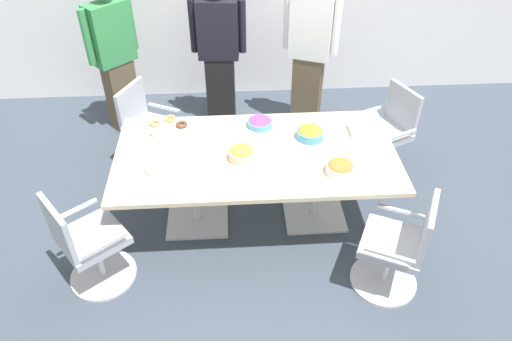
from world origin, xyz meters
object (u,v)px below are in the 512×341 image
at_px(person_standing_0, 114,55).
at_px(person_standing_1, 219,51).
at_px(snack_bowl_pretzels, 340,168).
at_px(office_chair_0, 398,250).
at_px(snack_bowl_chips_yellow, 242,153).
at_px(snack_bowl_chips_orange, 310,133).
at_px(conference_table, 256,164).
at_px(office_chair_1, 385,136).
at_px(person_standing_2, 310,49).
at_px(napkin_pile, 360,129).
at_px(plate_stack, 158,168).
at_px(donut_platter, 167,127).
at_px(office_chair_2, 149,133).
at_px(snack_bowl_candy_mix, 260,122).
at_px(office_chair_3, 87,246).

xyz_separation_m(person_standing_0, person_standing_1, (1.13, 0.07, -0.01)).
bearing_deg(snack_bowl_pretzels, office_chair_0, -54.43).
bearing_deg(snack_bowl_chips_yellow, snack_bowl_chips_orange, 23.57).
height_order(conference_table, office_chair_1, office_chair_1).
relative_size(person_standing_2, snack_bowl_chips_yellow, 8.17).
relative_size(snack_bowl_chips_yellow, napkin_pile, 1.27).
xyz_separation_m(snack_bowl_chips_orange, napkin_pile, (0.46, 0.06, -0.02)).
xyz_separation_m(office_chair_0, snack_bowl_chips_yellow, (-1.17, 0.78, 0.40)).
relative_size(office_chair_1, plate_stack, 4.45).
bearing_deg(donut_platter, office_chair_2, 119.93).
relative_size(office_chair_1, person_standing_2, 0.50).
distance_m(office_chair_0, donut_platter, 2.26).
bearing_deg(snack_bowl_chips_yellow, snack_bowl_pretzels, -16.86).
xyz_separation_m(snack_bowl_pretzels, donut_platter, (-1.44, 0.72, -0.04)).
bearing_deg(plate_stack, person_standing_0, 108.76).
height_order(snack_bowl_chips_yellow, donut_platter, snack_bowl_chips_yellow).
height_order(snack_bowl_chips_orange, donut_platter, snack_bowl_chips_orange).
bearing_deg(napkin_pile, snack_bowl_chips_orange, -173.15).
distance_m(office_chair_0, office_chair_1, 1.55).
relative_size(office_chair_0, plate_stack, 4.45).
distance_m(snack_bowl_pretzels, snack_bowl_candy_mix, 0.94).
height_order(snack_bowl_chips_orange, plate_stack, snack_bowl_chips_orange).
xyz_separation_m(person_standing_0, snack_bowl_candy_mix, (1.50, -1.24, -0.11)).
distance_m(snack_bowl_candy_mix, plate_stack, 1.05).
height_order(person_standing_1, napkin_pile, person_standing_1).
height_order(office_chair_0, person_standing_1, person_standing_1).
bearing_deg(office_chair_0, plate_stack, 96.09).
height_order(office_chair_3, snack_bowl_chips_orange, office_chair_3).
xyz_separation_m(office_chair_3, person_standing_2, (2.04, 2.22, 0.54)).
relative_size(office_chair_3, snack_bowl_chips_orange, 3.74).
bearing_deg(snack_bowl_candy_mix, snack_bowl_chips_orange, -26.53).
relative_size(office_chair_3, snack_bowl_chips_yellow, 4.11).
bearing_deg(office_chair_3, office_chair_0, 48.10).
height_order(office_chair_2, person_standing_0, person_standing_0).
distance_m(snack_bowl_pretzels, donut_platter, 1.61).
xyz_separation_m(conference_table, office_chair_1, (1.36, 0.66, -0.22)).
relative_size(office_chair_0, person_standing_1, 0.53).
distance_m(snack_bowl_chips_orange, snack_bowl_chips_yellow, 0.67).
xyz_separation_m(snack_bowl_chips_yellow, snack_bowl_candy_mix, (0.19, 0.48, -0.02)).
xyz_separation_m(snack_bowl_chips_orange, donut_platter, (-1.28, 0.22, -0.03)).
bearing_deg(office_chair_0, snack_bowl_candy_mix, 64.09).
height_order(office_chair_1, plate_stack, office_chair_1).
bearing_deg(person_standing_0, office_chair_1, 118.30).
xyz_separation_m(snack_bowl_chips_orange, snack_bowl_pretzels, (0.17, -0.51, 0.00)).
xyz_separation_m(person_standing_0, donut_platter, (0.65, -1.23, -0.13)).
distance_m(office_chair_1, napkin_pile, 0.70).
xyz_separation_m(snack_bowl_candy_mix, plate_stack, (-0.88, -0.58, -0.02)).
relative_size(office_chair_1, snack_bowl_candy_mix, 3.92).
relative_size(snack_bowl_chips_orange, donut_platter, 0.68).
distance_m(person_standing_1, donut_platter, 1.40).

